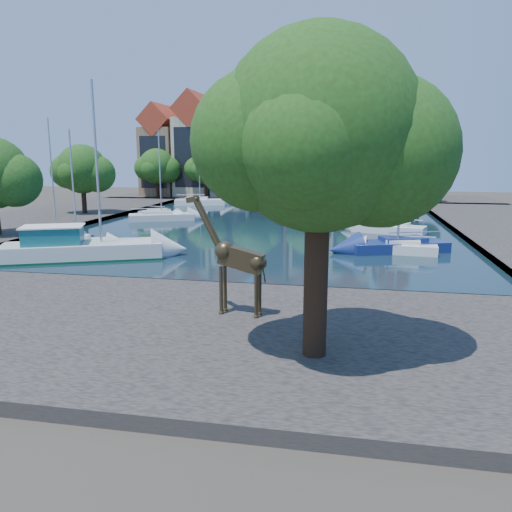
{
  "coord_description": "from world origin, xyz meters",
  "views": [
    {
      "loc": [
        8.59,
        -25.12,
        7.18
      ],
      "look_at": [
        4.13,
        -2.0,
        2.39
      ],
      "focal_mm": 35.0,
      "sensor_mm": 36.0,
      "label": 1
    }
  ],
  "objects_px": {
    "plane_tree": "(323,139)",
    "sailboat_right_a": "(398,246)",
    "sailboat_left_a": "(77,242)",
    "giraffe_statue": "(235,258)",
    "motorsailer": "(77,246)"
  },
  "relations": [
    {
      "from": "plane_tree",
      "to": "sailboat_left_a",
      "type": "bearing_deg",
      "value": 137.14
    },
    {
      "from": "plane_tree",
      "to": "sailboat_right_a",
      "type": "xyz_separation_m",
      "value": [
        4.38,
        21.25,
        -7.05
      ]
    },
    {
      "from": "plane_tree",
      "to": "giraffe_statue",
      "type": "relative_size",
      "value": 2.13
    },
    {
      "from": "sailboat_left_a",
      "to": "sailboat_right_a",
      "type": "relative_size",
      "value": 0.91
    },
    {
      "from": "plane_tree",
      "to": "motorsailer",
      "type": "bearing_deg",
      "value": 139.97
    },
    {
      "from": "motorsailer",
      "to": "sailboat_right_a",
      "type": "xyz_separation_m",
      "value": [
        21.91,
        6.53,
        -0.37
      ]
    },
    {
      "from": "motorsailer",
      "to": "sailboat_right_a",
      "type": "relative_size",
      "value": 1.22
    },
    {
      "from": "plane_tree",
      "to": "sailboat_left_a",
      "type": "distance_m",
      "value": 27.67
    },
    {
      "from": "motorsailer",
      "to": "sailboat_left_a",
      "type": "relative_size",
      "value": 1.34
    },
    {
      "from": "plane_tree",
      "to": "motorsailer",
      "type": "relative_size",
      "value": 0.89
    },
    {
      "from": "motorsailer",
      "to": "sailboat_right_a",
      "type": "bearing_deg",
      "value": 16.59
    },
    {
      "from": "plane_tree",
      "to": "giraffe_statue",
      "type": "distance_m",
      "value": 7.12
    },
    {
      "from": "sailboat_left_a",
      "to": "motorsailer",
      "type": "bearing_deg",
      "value": -59.04
    },
    {
      "from": "giraffe_statue",
      "to": "motorsailer",
      "type": "distance_m",
      "value": 17.7
    },
    {
      "from": "sailboat_left_a",
      "to": "sailboat_right_a",
      "type": "height_order",
      "value": "sailboat_right_a"
    }
  ]
}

